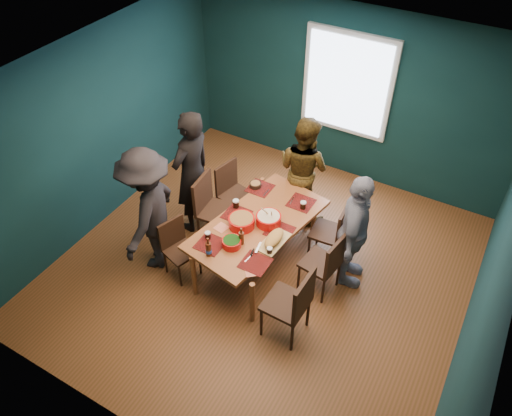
{
  "coord_description": "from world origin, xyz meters",
  "views": [
    {
      "loc": [
        2.08,
        -3.89,
        4.99
      ],
      "look_at": [
        -0.17,
        0.1,
        0.91
      ],
      "focal_mm": 35.0,
      "sensor_mm": 36.0,
      "label": 1
    }
  ],
  "objects_px": {
    "person_right": "(354,233)",
    "person_back": "(303,169)",
    "bowl_salad": "(242,222)",
    "bowl_dumpling": "(268,219)",
    "dining_table": "(258,227)",
    "chair_right_near": "(294,301)",
    "person_near_left": "(149,211)",
    "person_far_left": "(192,173)",
    "chair_right_far": "(334,229)",
    "cutting_board": "(274,239)",
    "chair_right_mid": "(327,261)",
    "chair_left_far": "(232,188)",
    "bowl_herbs": "(232,242)",
    "chair_left_mid": "(210,204)",
    "chair_left_near": "(177,244)"
  },
  "relations": [
    {
      "from": "person_right",
      "to": "person_back",
      "type": "bearing_deg",
      "value": 38.97
    },
    {
      "from": "bowl_salad",
      "to": "bowl_dumpling",
      "type": "xyz_separation_m",
      "value": [
        0.27,
        0.21,
        -0.0
      ]
    },
    {
      "from": "dining_table",
      "to": "bowl_salad",
      "type": "xyz_separation_m",
      "value": [
        -0.15,
        -0.15,
        0.14
      ]
    },
    {
      "from": "chair_right_near",
      "to": "person_near_left",
      "type": "bearing_deg",
      "value": 177.28
    },
    {
      "from": "person_far_left",
      "to": "bowl_salad",
      "type": "xyz_separation_m",
      "value": [
        0.98,
        -0.36,
        -0.14
      ]
    },
    {
      "from": "chair_right_far",
      "to": "cutting_board",
      "type": "bearing_deg",
      "value": -126.68
    },
    {
      "from": "chair_right_mid",
      "to": "person_back",
      "type": "xyz_separation_m",
      "value": [
        -0.9,
        1.2,
        0.27
      ]
    },
    {
      "from": "person_far_left",
      "to": "person_back",
      "type": "height_order",
      "value": "person_far_left"
    },
    {
      "from": "person_back",
      "to": "person_right",
      "type": "xyz_separation_m",
      "value": [
        1.08,
        -0.86,
        0.01
      ]
    },
    {
      "from": "chair_left_far",
      "to": "bowl_dumpling",
      "type": "height_order",
      "value": "bowl_dumpling"
    },
    {
      "from": "person_near_left",
      "to": "bowl_herbs",
      "type": "relative_size",
      "value": 7.59
    },
    {
      "from": "chair_right_near",
      "to": "person_far_left",
      "type": "height_order",
      "value": "person_far_left"
    },
    {
      "from": "chair_left_mid",
      "to": "person_near_left",
      "type": "relative_size",
      "value": 0.57
    },
    {
      "from": "chair_left_far",
      "to": "person_back",
      "type": "xyz_separation_m",
      "value": [
        0.82,
        0.58,
        0.27
      ]
    },
    {
      "from": "chair_right_mid",
      "to": "bowl_salad",
      "type": "distance_m",
      "value": 1.15
    },
    {
      "from": "person_back",
      "to": "bowl_dumpling",
      "type": "xyz_separation_m",
      "value": [
        0.06,
        -1.12,
        -0.02
      ]
    },
    {
      "from": "chair_right_far",
      "to": "bowl_salad",
      "type": "xyz_separation_m",
      "value": [
        -0.97,
        -0.7,
        0.26
      ]
    },
    {
      "from": "dining_table",
      "to": "person_right",
      "type": "relative_size",
      "value": 1.23
    },
    {
      "from": "chair_left_near",
      "to": "cutting_board",
      "type": "xyz_separation_m",
      "value": [
        1.15,
        0.42,
        0.29
      ]
    },
    {
      "from": "person_right",
      "to": "bowl_salad",
      "type": "relative_size",
      "value": 4.98
    },
    {
      "from": "chair_right_far",
      "to": "bowl_salad",
      "type": "distance_m",
      "value": 1.22
    },
    {
      "from": "chair_right_mid",
      "to": "bowl_salad",
      "type": "bearing_deg",
      "value": -164.82
    },
    {
      "from": "chair_left_mid",
      "to": "bowl_dumpling",
      "type": "relative_size",
      "value": 3.2
    },
    {
      "from": "person_near_left",
      "to": "bowl_salad",
      "type": "distance_m",
      "value": 1.15
    },
    {
      "from": "dining_table",
      "to": "bowl_herbs",
      "type": "distance_m",
      "value": 0.52
    },
    {
      "from": "chair_left_far",
      "to": "chair_right_mid",
      "type": "height_order",
      "value": "chair_right_mid"
    },
    {
      "from": "person_far_left",
      "to": "dining_table",
      "type": "bearing_deg",
      "value": 85.68
    },
    {
      "from": "person_back",
      "to": "bowl_herbs",
      "type": "height_order",
      "value": "person_back"
    },
    {
      "from": "person_near_left",
      "to": "person_back",
      "type": "bearing_deg",
      "value": 131.55
    },
    {
      "from": "chair_right_mid",
      "to": "person_back",
      "type": "relative_size",
      "value": 0.57
    },
    {
      "from": "chair_right_mid",
      "to": "person_far_left",
      "type": "distance_m",
      "value": 2.14
    },
    {
      "from": "dining_table",
      "to": "person_far_left",
      "type": "bearing_deg",
      "value": 179.77
    },
    {
      "from": "chair_right_near",
      "to": "person_far_left",
      "type": "distance_m",
      "value": 2.29
    },
    {
      "from": "person_right",
      "to": "bowl_dumpling",
      "type": "relative_size",
      "value": 5.17
    },
    {
      "from": "chair_left_far",
      "to": "cutting_board",
      "type": "xyz_separation_m",
      "value": [
        1.09,
        -0.8,
        0.23
      ]
    },
    {
      "from": "chair_right_far",
      "to": "person_near_left",
      "type": "distance_m",
      "value": 2.36
    },
    {
      "from": "bowl_herbs",
      "to": "person_far_left",
      "type": "bearing_deg",
      "value": 145.83
    },
    {
      "from": "chair_right_far",
      "to": "chair_right_near",
      "type": "xyz_separation_m",
      "value": [
        0.08,
        -1.35,
        0.07
      ]
    },
    {
      "from": "chair_left_near",
      "to": "person_far_left",
      "type": "height_order",
      "value": "person_far_left"
    },
    {
      "from": "chair_left_far",
      "to": "bowl_salad",
      "type": "bearing_deg",
      "value": -38.34
    },
    {
      "from": "bowl_dumpling",
      "to": "chair_left_near",
      "type": "bearing_deg",
      "value": -143.87
    },
    {
      "from": "chair_right_mid",
      "to": "chair_left_far",
      "type": "bearing_deg",
      "value": 168.97
    },
    {
      "from": "bowl_salad",
      "to": "bowl_herbs",
      "type": "distance_m",
      "value": 0.36
    },
    {
      "from": "chair_left_mid",
      "to": "person_near_left",
      "type": "xyz_separation_m",
      "value": [
        -0.39,
        -0.74,
        0.29
      ]
    },
    {
      "from": "person_back",
      "to": "bowl_salad",
      "type": "bearing_deg",
      "value": 94.44
    },
    {
      "from": "person_far_left",
      "to": "bowl_dumpling",
      "type": "height_order",
      "value": "person_far_left"
    },
    {
      "from": "chair_left_far",
      "to": "dining_table",
      "type": "bearing_deg",
      "value": -25.84
    },
    {
      "from": "person_near_left",
      "to": "cutting_board",
      "type": "distance_m",
      "value": 1.58
    },
    {
      "from": "chair_right_mid",
      "to": "person_near_left",
      "type": "distance_m",
      "value": 2.26
    },
    {
      "from": "dining_table",
      "to": "chair_left_near",
      "type": "relative_size",
      "value": 2.45
    }
  ]
}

